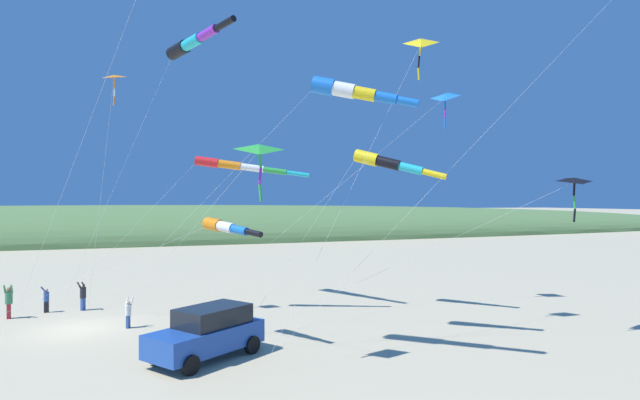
# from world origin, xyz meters

# --- Properties ---
(ground_plane) EXTENTS (600.00, 600.00, 0.00)m
(ground_plane) POSITION_xyz_m (0.00, 0.00, 0.00)
(ground_plane) COLOR #C6B58C
(dune_ridge_grassy) EXTENTS (28.00, 240.00, 10.13)m
(dune_ridge_grassy) POSITION_xyz_m (55.00, 0.00, 0.00)
(dune_ridge_grassy) COLOR #567A42
(dune_ridge_grassy) RESTS_ON ground_plane
(parked_car) EXTENTS (3.99, 4.58, 1.85)m
(parked_car) POSITION_xyz_m (-6.25, -5.03, 0.95)
(parked_car) COLOR #1E479E
(parked_car) RESTS_ON ground_plane
(cooler_box) EXTENTS (0.62, 0.42, 0.42)m
(cooler_box) POSITION_xyz_m (-3.54, -4.15, 0.21)
(cooler_box) COLOR white
(cooler_box) RESTS_ON ground_plane
(person_adult_flyer) EXTENTS (0.51, 0.40, 1.69)m
(person_adult_flyer) POSITION_xyz_m (3.21, 3.44, 0.92)
(person_adult_flyer) COLOR #B72833
(person_adult_flyer) RESTS_ON ground_plane
(person_child_green_jacket) EXTENTS (0.55, 0.50, 1.54)m
(person_child_green_jacket) POSITION_xyz_m (4.10, 0.24, 0.84)
(person_child_green_jacket) COLOR #335199
(person_child_green_jacket) RESTS_ON ground_plane
(person_child_grey_jacket) EXTENTS (0.39, 0.46, 1.35)m
(person_child_grey_jacket) POSITION_xyz_m (4.14, 1.97, 0.74)
(person_child_grey_jacket) COLOR #232328
(person_child_grey_jacket) RESTS_ON ground_plane
(person_bystander_far) EXTENTS (0.47, 0.41, 1.34)m
(person_bystander_far) POSITION_xyz_m (-0.62, -2.13, 0.73)
(person_bystander_far) COLOR #335199
(person_bystander_far) RESTS_ON ground_plane
(kite_delta_rainbow_low_near) EXTENTS (12.72, 5.36, 7.80)m
(kite_delta_rainbow_low_near) POSITION_xyz_m (-8.15, -6.50, 7.47)
(kite_delta_rainbow_low_near) COLOR green
(kite_delta_rainbow_low_near) RESTS_ON ground_plane
(kite_windsock_magenta_far_left) EXTENTS (10.71, 12.82, 10.97)m
(kite_windsock_magenta_far_left) POSITION_xyz_m (-5.75, -10.82, 10.25)
(kite_windsock_magenta_far_left) COLOR blue
(kite_windsock_magenta_far_left) RESTS_ON ground_plane
(kite_windsock_small_distant) EXTENTS (4.85, 10.89, 8.52)m
(kite_windsock_small_distant) POSITION_xyz_m (-0.92, -14.86, 7.75)
(kite_windsock_small_distant) COLOR yellow
(kite_windsock_small_distant) RESTS_ON ground_plane
(kite_windsock_blue_topmost) EXTENTS (3.28, 12.51, 8.04)m
(kite_windsock_blue_topmost) POSITION_xyz_m (0.81, -7.24, 7.52)
(kite_windsock_blue_topmost) COLOR red
(kite_windsock_blue_topmost) RESTS_ON ground_plane
(kite_delta_striped_overhead) EXTENTS (1.42, 14.92, 11.80)m
(kite_delta_striped_overhead) POSITION_xyz_m (-0.87, -18.38, 11.40)
(kite_delta_striped_overhead) COLOR blue
(kite_delta_striped_overhead) RESTS_ON ground_plane
(kite_windsock_green_low_center) EXTENTS (5.97, 8.54, 14.81)m
(kite_windsock_green_low_center) POSITION_xyz_m (3.42, -5.23, 14.37)
(kite_windsock_green_low_center) COLOR black
(kite_windsock_green_low_center) RESTS_ON ground_plane
(kite_delta_black_fish_shape) EXTENTS (3.86, 8.57, 13.07)m
(kite_delta_black_fish_shape) POSITION_xyz_m (-5.33, -14.35, 12.67)
(kite_delta_black_fish_shape) COLOR yellow
(kite_delta_black_fish_shape) RESTS_ON ground_plane
(kite_delta_orange_high_right) EXTENTS (3.84, 15.08, 6.82)m
(kite_delta_orange_high_right) POSITION_xyz_m (-8.39, -19.87, 6.55)
(kite_delta_orange_high_right) COLOR black
(kite_delta_orange_high_right) RESTS_ON ground_plane
(kite_delta_checkered_midright) EXTENTS (3.65, 2.02, 11.92)m
(kite_delta_checkered_midright) POSITION_xyz_m (1.45, -1.40, 11.67)
(kite_delta_checkered_midright) COLOR orange
(kite_delta_checkered_midright) RESTS_ON ground_plane
(kite_windsock_long_streamer_left) EXTENTS (6.75, 12.00, 5.07)m
(kite_windsock_long_streamer_left) POSITION_xyz_m (-4.32, -5.92, 4.68)
(kite_windsock_long_streamer_left) COLOR orange
(kite_windsock_long_streamer_left) RESTS_ON ground_plane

